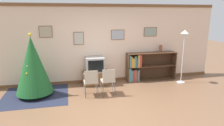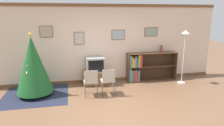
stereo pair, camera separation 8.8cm
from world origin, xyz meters
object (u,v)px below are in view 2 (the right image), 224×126
(folding_chair_right, at_px, (108,80))
(bookshelf, at_px, (142,67))
(christmas_tree, at_px, (33,65))
(vase, at_px, (161,49))
(folding_chair_left, at_px, (91,81))
(standing_lamp, at_px, (185,43))
(tv_console, at_px, (96,78))
(television, at_px, (95,64))

(folding_chair_right, relative_size, bookshelf, 0.45)
(christmas_tree, bearing_deg, vase, 9.24)
(vase, bearing_deg, folding_chair_left, -156.95)
(christmas_tree, height_order, vase, christmas_tree)
(bookshelf, xyz_separation_m, standing_lamp, (1.27, -0.55, 0.92))
(bookshelf, distance_m, standing_lamp, 1.66)
(folding_chair_right, relative_size, vase, 3.26)
(tv_console, relative_size, television, 1.38)
(folding_chair_right, bearing_deg, vase, 27.71)
(folding_chair_left, distance_m, vase, 3.00)
(folding_chair_left, relative_size, standing_lamp, 0.44)
(bookshelf, bearing_deg, tv_console, -177.21)
(standing_lamp, bearing_deg, christmas_tree, -178.80)
(folding_chair_left, distance_m, folding_chair_right, 0.51)
(christmas_tree, relative_size, television, 3.01)
(television, height_order, vase, vase)
(folding_chair_left, xyz_separation_m, bookshelf, (1.97, 1.10, 0.02))
(tv_console, bearing_deg, television, -90.00)
(tv_console, distance_m, standing_lamp, 3.25)
(bookshelf, bearing_deg, television, -177.12)
(tv_console, height_order, standing_lamp, standing_lamp)
(tv_console, distance_m, television, 0.48)
(christmas_tree, bearing_deg, folding_chair_right, -11.75)
(folding_chair_right, height_order, vase, vase)
(christmas_tree, xyz_separation_m, folding_chair_right, (2.13, -0.44, -0.46))
(christmas_tree, distance_m, bookshelf, 3.67)
(folding_chair_right, bearing_deg, folding_chair_left, 180.00)
(tv_console, bearing_deg, vase, 3.06)
(television, distance_m, bookshelf, 1.73)
(television, height_order, standing_lamp, standing_lamp)
(bookshelf, bearing_deg, christmas_tree, -169.67)
(tv_console, xyz_separation_m, bookshelf, (1.71, 0.08, 0.26))
(christmas_tree, relative_size, folding_chair_right, 2.26)
(folding_chair_right, bearing_deg, christmas_tree, 168.25)
(television, height_order, bookshelf, bookshelf)
(christmas_tree, distance_m, vase, 4.37)
(television, relative_size, bookshelf, 0.34)
(tv_console, height_order, vase, vase)
(television, relative_size, folding_chair_right, 0.75)
(vase, height_order, standing_lamp, standing_lamp)
(standing_lamp, bearing_deg, folding_chair_left, -170.45)
(folding_chair_right, distance_m, vase, 2.55)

